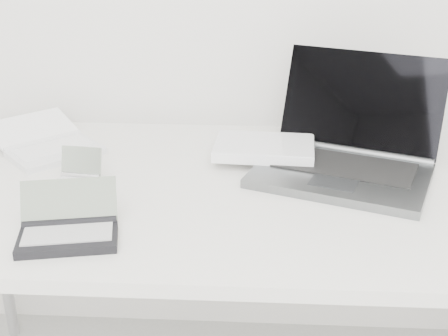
# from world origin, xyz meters

# --- Properties ---
(desk) EXTENTS (1.60, 0.80, 0.73)m
(desk) POSITION_xyz_m (0.00, 1.55, 0.68)
(desk) COLOR white
(desk) RESTS_ON ground
(laptop_large) EXTENTS (0.57, 0.48, 0.25)m
(laptop_large) POSITION_xyz_m (0.21, 1.66, 0.77)
(laptop_large) COLOR slate
(laptop_large) RESTS_ON desk
(netbook_open_white) EXTENTS (0.35, 0.35, 0.05)m
(netbook_open_white) POSITION_xyz_m (-0.50, 1.73, 0.75)
(netbook_open_white) COLOR white
(netbook_open_white) RESTS_ON desk
(pda_silver) EXTENTS (0.11, 0.11, 0.08)m
(pda_silver) POSITION_xyz_m (-0.37, 1.53, 0.75)
(pda_silver) COLOR white
(pda_silver) RESTS_ON desk
(palmtop_charcoal) EXTENTS (0.21, 0.18, 0.09)m
(palmtop_charcoal) POSITION_xyz_m (-0.32, 1.29, 0.75)
(palmtop_charcoal) COLOR black
(palmtop_charcoal) RESTS_ON desk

